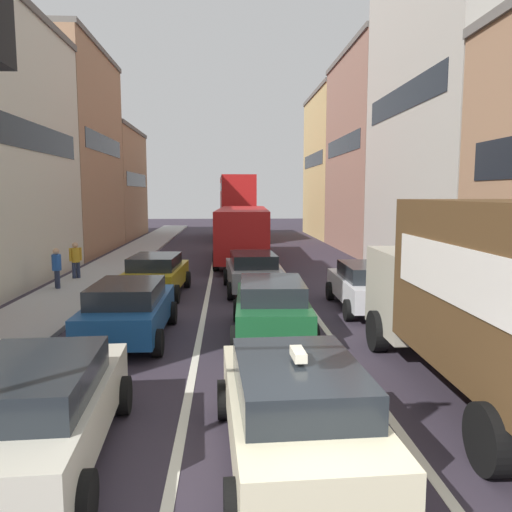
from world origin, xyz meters
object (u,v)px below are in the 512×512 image
at_px(taxi_centre_lane_front, 296,408).
at_px(sedan_left_lane_third, 156,274).
at_px(removalist_box_truck, 495,293).
at_px(sedan_left_lane_front, 36,409).
at_px(hatchback_centre_lane_third, 253,271).
at_px(bus_far_queue_secondary, 236,204).
at_px(bus_mid_queue_primary, 243,230).
at_px(pedestrian_mid_sidewalk, 76,259).
at_px(wagon_left_lane_second, 129,309).
at_px(sedan_right_lane_behind_truck, 368,285).
at_px(pedestrian_near_kerb, 57,267).
at_px(sedan_centre_lane_second, 272,306).

xyz_separation_m(taxi_centre_lane_front, sedan_left_lane_third, (-3.50, 11.82, -0.00)).
relative_size(removalist_box_truck, sedan_left_lane_front, 1.76).
xyz_separation_m(removalist_box_truck, hatchback_centre_lane_third, (-3.71, 10.40, -1.18)).
xyz_separation_m(taxi_centre_lane_front, sedan_left_lane_front, (-3.52, 0.17, -0.00)).
relative_size(sedan_left_lane_front, bus_far_queue_secondary, 0.42).
xyz_separation_m(bus_mid_queue_primary, pedestrian_mid_sidewalk, (-7.24, -5.66, -0.81)).
distance_m(bus_mid_queue_primary, pedestrian_mid_sidewalk, 9.22).
bearing_deg(taxi_centre_lane_front, bus_mid_queue_primary, -2.22).
relative_size(taxi_centre_lane_front, hatchback_centre_lane_third, 1.00).
xyz_separation_m(hatchback_centre_lane_third, bus_far_queue_secondary, (-0.18, 22.83, 2.03)).
bearing_deg(bus_mid_queue_primary, bus_far_queue_secondary, 2.73).
bearing_deg(wagon_left_lane_second, bus_far_queue_secondary, -6.00).
relative_size(sedan_right_lane_behind_truck, pedestrian_mid_sidewalk, 2.61).
bearing_deg(sedan_left_lane_third, wagon_left_lane_second, -176.04).
height_order(sedan_right_lane_behind_truck, pedestrian_mid_sidewalk, pedestrian_mid_sidewalk).
distance_m(removalist_box_truck, wagon_left_lane_second, 8.42).
distance_m(sedan_left_lane_third, pedestrian_mid_sidewalk, 4.95).
height_order(sedan_left_lane_front, bus_mid_queue_primary, bus_mid_queue_primary).
relative_size(wagon_left_lane_second, bus_far_queue_secondary, 0.41).
bearing_deg(bus_mid_queue_primary, pedestrian_near_kerb, 139.94).
distance_m(bus_mid_queue_primary, bus_far_queue_secondary, 14.52).
height_order(wagon_left_lane_second, sedan_left_lane_third, same).
bearing_deg(wagon_left_lane_second, bus_mid_queue_primary, -12.60).
xyz_separation_m(removalist_box_truck, pedestrian_mid_sidewalk, (-11.05, 13.09, -1.03)).
height_order(bus_mid_queue_primary, bus_far_queue_secondary, bus_far_queue_secondary).
bearing_deg(hatchback_centre_lane_third, pedestrian_mid_sidewalk, 67.02).
distance_m(sedan_left_lane_front, pedestrian_near_kerb, 13.09).
height_order(bus_mid_queue_primary, pedestrian_mid_sidewalk, bus_mid_queue_primary).
height_order(removalist_box_truck, taxi_centre_lane_front, removalist_box_truck).
distance_m(wagon_left_lane_second, bus_mid_queue_primary, 14.90).
height_order(sedan_left_lane_third, bus_far_queue_secondary, bus_far_queue_secondary).
distance_m(sedan_left_lane_third, bus_mid_queue_primary, 9.52).
distance_m(sedan_left_lane_front, sedan_centre_lane_second, 7.19).
height_order(sedan_left_lane_third, sedan_right_lane_behind_truck, same).
bearing_deg(taxi_centre_lane_front, sedan_right_lane_behind_truck, -23.71).
bearing_deg(sedan_centre_lane_second, wagon_left_lane_second, 94.53).
bearing_deg(sedan_left_lane_front, bus_mid_queue_primary, -12.49).
relative_size(hatchback_centre_lane_third, sedan_left_lane_third, 1.00).
bearing_deg(bus_mid_queue_primary, taxi_centre_lane_front, -177.44).
bearing_deg(sedan_left_lane_front, removalist_box_truck, -79.56).
bearing_deg(hatchback_centre_lane_third, sedan_left_lane_front, 160.79).
bearing_deg(sedan_left_lane_front, sedan_left_lane_third, -2.99).
distance_m(sedan_left_lane_third, sedan_right_lane_behind_truck, 7.56).
bearing_deg(taxi_centre_lane_front, removalist_box_truck, -65.53).
height_order(hatchback_centre_lane_third, bus_far_queue_secondary, bus_far_queue_secondary).
relative_size(taxi_centre_lane_front, sedan_right_lane_behind_truck, 1.01).
bearing_deg(hatchback_centre_lane_third, sedan_left_lane_third, 94.84).
bearing_deg(wagon_left_lane_second, sedan_centre_lane_second, -87.19).
bearing_deg(bus_mid_queue_primary, sedan_right_lane_behind_truck, -160.27).
xyz_separation_m(sedan_left_lane_third, pedestrian_mid_sidewalk, (-3.80, 3.17, 0.15)).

